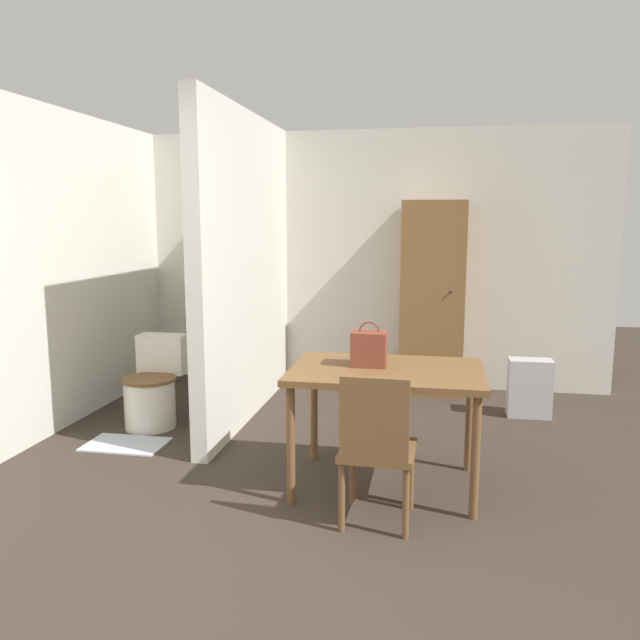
# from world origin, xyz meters

# --- Properties ---
(ground_plane) EXTENTS (16.00, 16.00, 0.00)m
(ground_plane) POSITION_xyz_m (0.00, 0.00, 0.00)
(ground_plane) COLOR #382D26
(wall_back) EXTENTS (5.04, 0.12, 2.50)m
(wall_back) POSITION_xyz_m (0.00, 3.94, 1.25)
(wall_back) COLOR silver
(wall_back) RESTS_ON ground_plane
(wall_left) EXTENTS (0.12, 4.88, 2.50)m
(wall_left) POSITION_xyz_m (-2.08, 1.94, 1.25)
(wall_left) COLOR silver
(wall_left) RESTS_ON ground_plane
(partition_wall) EXTENTS (0.12, 2.31, 2.50)m
(partition_wall) POSITION_xyz_m (-0.69, 2.72, 1.25)
(partition_wall) COLOR silver
(partition_wall) RESTS_ON ground_plane
(dining_table) EXTENTS (1.16, 0.81, 0.75)m
(dining_table) POSITION_xyz_m (0.58, 1.45, 0.67)
(dining_table) COLOR brown
(dining_table) RESTS_ON ground_plane
(wooden_chair) EXTENTS (0.41, 0.41, 0.86)m
(wooden_chair) POSITION_xyz_m (0.58, 0.92, 0.46)
(wooden_chair) COLOR brown
(wooden_chair) RESTS_ON ground_plane
(toilet) EXTENTS (0.42, 0.57, 0.71)m
(toilet) POSITION_xyz_m (-1.35, 2.29, 0.29)
(toilet) COLOR silver
(toilet) RESTS_ON ground_plane
(handbag) EXTENTS (0.21, 0.17, 0.28)m
(handbag) POSITION_xyz_m (0.47, 1.51, 0.86)
(handbag) COLOR brown
(handbag) RESTS_ON dining_table
(wooden_cabinet) EXTENTS (0.59, 0.41, 1.82)m
(wooden_cabinet) POSITION_xyz_m (0.83, 3.66, 0.91)
(wooden_cabinet) COLOR brown
(wooden_cabinet) RESTS_ON ground_plane
(bath_mat) EXTENTS (0.58, 0.37, 0.01)m
(bath_mat) POSITION_xyz_m (-1.35, 1.80, 0.01)
(bath_mat) COLOR #B2BCC6
(bath_mat) RESTS_ON ground_plane
(space_heater) EXTENTS (0.35, 0.20, 0.49)m
(space_heater) POSITION_xyz_m (1.66, 3.07, 0.25)
(space_heater) COLOR #BCBCC1
(space_heater) RESTS_ON ground_plane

